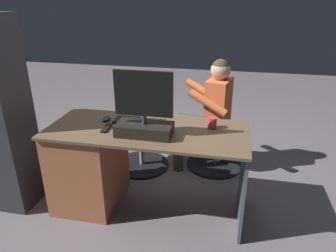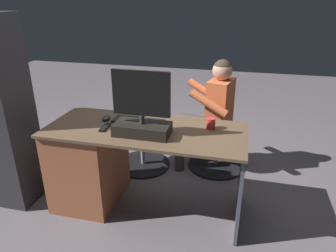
{
  "view_description": "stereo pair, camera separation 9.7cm",
  "coord_description": "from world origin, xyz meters",
  "px_view_note": "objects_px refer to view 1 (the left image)",
  "views": [
    {
      "loc": [
        -0.61,
        2.51,
        1.7
      ],
      "look_at": [
        -0.09,
        0.02,
        0.61
      ],
      "focal_mm": 33.14,
      "sensor_mm": 36.0,
      "label": 1
    },
    {
      "loc": [
        -0.71,
        2.48,
        1.7
      ],
      "look_at": [
        -0.09,
        0.02,
        0.61
      ],
      "focal_mm": 33.14,
      "sensor_mm": 36.0,
      "label": 2
    }
  ],
  "objects_px": {
    "keyboard": "(139,121)",
    "cup": "(212,123)",
    "teddy_bear": "(140,112)",
    "person": "(209,106)",
    "monitor": "(144,118)",
    "office_chair_teddy": "(141,145)",
    "tv_remote": "(106,128)",
    "visitor_chair": "(216,144)",
    "computer_mouse": "(107,119)",
    "desk": "(100,162)"
  },
  "relations": [
    {
      "from": "computer_mouse",
      "to": "desk",
      "type": "bearing_deg",
      "value": 61.41
    },
    {
      "from": "visitor_chair",
      "to": "office_chair_teddy",
      "type": "bearing_deg",
      "value": 12.67
    },
    {
      "from": "monitor",
      "to": "tv_remote",
      "type": "relative_size",
      "value": 3.22
    },
    {
      "from": "keyboard",
      "to": "desk",
      "type": "bearing_deg",
      "value": 19.6
    },
    {
      "from": "monitor",
      "to": "teddy_bear",
      "type": "height_order",
      "value": "monitor"
    },
    {
      "from": "cup",
      "to": "teddy_bear",
      "type": "relative_size",
      "value": 0.27
    },
    {
      "from": "person",
      "to": "teddy_bear",
      "type": "bearing_deg",
      "value": 11.75
    },
    {
      "from": "cup",
      "to": "teddy_bear",
      "type": "distance_m",
      "value": 0.94
    },
    {
      "from": "monitor",
      "to": "person",
      "type": "xyz_separation_m",
      "value": [
        -0.4,
        -0.91,
        -0.2
      ]
    },
    {
      "from": "cup",
      "to": "person",
      "type": "relative_size",
      "value": 0.08
    },
    {
      "from": "computer_mouse",
      "to": "person",
      "type": "distance_m",
      "value": 1.06
    },
    {
      "from": "cup",
      "to": "keyboard",
      "type": "bearing_deg",
      "value": 0.75
    },
    {
      "from": "tv_remote",
      "to": "cup",
      "type": "bearing_deg",
      "value": -168.3
    },
    {
      "from": "desk",
      "to": "teddy_bear",
      "type": "relative_size",
      "value": 4.86
    },
    {
      "from": "keyboard",
      "to": "monitor",
      "type": "bearing_deg",
      "value": 116.16
    },
    {
      "from": "keyboard",
      "to": "teddy_bear",
      "type": "height_order",
      "value": "teddy_bear"
    },
    {
      "from": "cup",
      "to": "teddy_bear",
      "type": "xyz_separation_m",
      "value": [
        0.75,
        -0.54,
        -0.17
      ]
    },
    {
      "from": "teddy_bear",
      "to": "person",
      "type": "relative_size",
      "value": 0.28
    },
    {
      "from": "person",
      "to": "keyboard",
      "type": "bearing_deg",
      "value": 53.53
    },
    {
      "from": "visitor_chair",
      "to": "cup",
      "type": "bearing_deg",
      "value": 89.07
    },
    {
      "from": "teddy_bear",
      "to": "person",
      "type": "bearing_deg",
      "value": -168.25
    },
    {
      "from": "keyboard",
      "to": "office_chair_teddy",
      "type": "distance_m",
      "value": 0.75
    },
    {
      "from": "computer_mouse",
      "to": "teddy_bear",
      "type": "xyz_separation_m",
      "value": [
        -0.11,
        -0.57,
        -0.15
      ]
    },
    {
      "from": "cup",
      "to": "office_chair_teddy",
      "type": "height_order",
      "value": "cup"
    },
    {
      "from": "computer_mouse",
      "to": "teddy_bear",
      "type": "relative_size",
      "value": 0.3
    },
    {
      "from": "monitor",
      "to": "tv_remote",
      "type": "xyz_separation_m",
      "value": [
        0.32,
        -0.03,
        -0.13
      ]
    },
    {
      "from": "computer_mouse",
      "to": "cup",
      "type": "relative_size",
      "value": 1.11
    },
    {
      "from": "cup",
      "to": "person",
      "type": "height_order",
      "value": "person"
    },
    {
      "from": "cup",
      "to": "tv_remote",
      "type": "distance_m",
      "value": 0.82
    },
    {
      "from": "desk",
      "to": "visitor_chair",
      "type": "bearing_deg",
      "value": -138.24
    },
    {
      "from": "computer_mouse",
      "to": "tv_remote",
      "type": "xyz_separation_m",
      "value": [
        -0.07,
        0.17,
        -0.01
      ]
    },
    {
      "from": "keyboard",
      "to": "person",
      "type": "bearing_deg",
      "value": -126.47
    },
    {
      "from": "desk",
      "to": "keyboard",
      "type": "bearing_deg",
      "value": -160.4
    },
    {
      "from": "monitor",
      "to": "office_chair_teddy",
      "type": "height_order",
      "value": "monitor"
    },
    {
      "from": "visitor_chair",
      "to": "person",
      "type": "relative_size",
      "value": 0.52
    },
    {
      "from": "keyboard",
      "to": "cup",
      "type": "xyz_separation_m",
      "value": [
        -0.59,
        -0.01,
        0.03
      ]
    },
    {
      "from": "teddy_bear",
      "to": "visitor_chair",
      "type": "relative_size",
      "value": 0.55
    },
    {
      "from": "visitor_chair",
      "to": "tv_remote",
      "type": "bearing_deg",
      "value": 47.96
    },
    {
      "from": "teddy_bear",
      "to": "visitor_chair",
      "type": "bearing_deg",
      "value": -168.14
    },
    {
      "from": "monitor",
      "to": "computer_mouse",
      "type": "xyz_separation_m",
      "value": [
        0.38,
        -0.2,
        -0.12
      ]
    },
    {
      "from": "computer_mouse",
      "to": "person",
      "type": "relative_size",
      "value": 0.08
    },
    {
      "from": "monitor",
      "to": "person",
      "type": "height_order",
      "value": "monitor"
    },
    {
      "from": "person",
      "to": "tv_remote",
      "type": "bearing_deg",
      "value": 50.63
    },
    {
      "from": "monitor",
      "to": "cup",
      "type": "distance_m",
      "value": 0.54
    },
    {
      "from": "computer_mouse",
      "to": "person",
      "type": "height_order",
      "value": "person"
    },
    {
      "from": "teddy_bear",
      "to": "visitor_chair",
      "type": "distance_m",
      "value": 0.85
    },
    {
      "from": "office_chair_teddy",
      "to": "teddy_bear",
      "type": "distance_m",
      "value": 0.35
    },
    {
      "from": "visitor_chair",
      "to": "desk",
      "type": "bearing_deg",
      "value": 41.76
    },
    {
      "from": "person",
      "to": "visitor_chair",
      "type": "bearing_deg",
      "value": -167.33
    },
    {
      "from": "keyboard",
      "to": "tv_remote",
      "type": "xyz_separation_m",
      "value": [
        0.21,
        0.19,
        -0.0
      ]
    }
  ]
}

